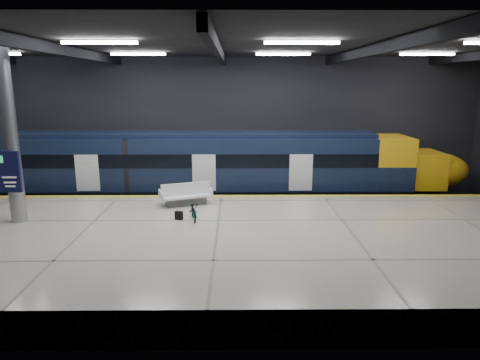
{
  "coord_description": "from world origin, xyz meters",
  "views": [
    {
      "loc": [
        0.71,
        -17.48,
        6.5
      ],
      "look_at": [
        0.89,
        1.5,
        2.2
      ],
      "focal_mm": 32.0,
      "sensor_mm": 36.0,
      "label": 1
    }
  ],
  "objects": [
    {
      "name": "info_column",
      "position": [
        -8.0,
        -1.03,
        4.46
      ],
      "size": [
        0.9,
        0.78,
        6.9
      ],
      "color": "#9EA0A5",
      "rests_on": "platform"
    },
    {
      "name": "bench",
      "position": [
        -1.58,
        1.29,
        1.46
      ],
      "size": [
        2.49,
        1.69,
        1.02
      ],
      "rotation": [
        0.0,
        0.0,
        0.35
      ],
      "color": "#595B60",
      "rests_on": "platform"
    },
    {
      "name": "safety_strip",
      "position": [
        0.0,
        2.75,
        1.11
      ],
      "size": [
        30.0,
        0.4,
        0.01
      ],
      "primitive_type": "cube",
      "color": "gold",
      "rests_on": "platform"
    },
    {
      "name": "pannier_bag",
      "position": [
        -1.62,
        -0.89,
        1.28
      ],
      "size": [
        0.34,
        0.27,
        0.35
      ],
      "primitive_type": "cube",
      "rotation": [
        0.0,
        0.0,
        -0.33
      ],
      "color": "black",
      "rests_on": "platform"
    },
    {
      "name": "platform",
      "position": [
        0.0,
        -2.5,
        0.55
      ],
      "size": [
        30.0,
        11.0,
        1.1
      ],
      "primitive_type": "cube",
      "color": "beige",
      "rests_on": "ground"
    },
    {
      "name": "rails",
      "position": [
        0.0,
        5.5,
        0.08
      ],
      "size": [
        30.0,
        1.52,
        0.16
      ],
      "color": "gray",
      "rests_on": "ground"
    },
    {
      "name": "train",
      "position": [
        -2.15,
        5.5,
        2.06
      ],
      "size": [
        29.4,
        2.84,
        3.79
      ],
      "color": "black",
      "rests_on": "ground"
    },
    {
      "name": "bicycle",
      "position": [
        -1.02,
        -0.89,
        1.48
      ],
      "size": [
        0.79,
        1.53,
        0.77
      ],
      "primitive_type": "imported",
      "rotation": [
        0.0,
        0.0,
        0.2
      ],
      "color": "#99999E",
      "rests_on": "platform"
    },
    {
      "name": "ground",
      "position": [
        0.0,
        0.0,
        0.0
      ],
      "size": [
        30.0,
        30.0,
        0.0
      ],
      "primitive_type": "plane",
      "color": "black",
      "rests_on": "ground"
    },
    {
      "name": "room_shell",
      "position": [
        -0.0,
        0.0,
        5.72
      ],
      "size": [
        30.1,
        16.1,
        8.05
      ],
      "color": "black",
      "rests_on": "ground"
    }
  ]
}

